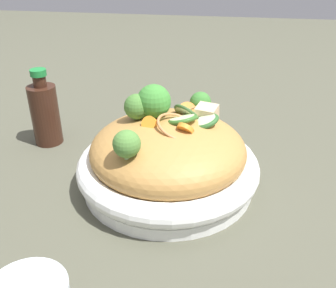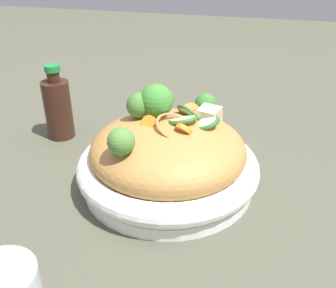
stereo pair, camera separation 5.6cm
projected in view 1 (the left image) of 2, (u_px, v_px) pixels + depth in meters
ground_plane at (168, 184)px, 0.59m from camera, size 3.00×3.00×0.00m
serving_bowl at (168, 169)px, 0.58m from camera, size 0.28×0.28×0.05m
noodle_heap at (168, 149)px, 0.56m from camera, size 0.23×0.23×0.10m
broccoli_florets at (154, 109)px, 0.56m from camera, size 0.14×0.22×0.08m
carrot_coins at (181, 118)px, 0.56m from camera, size 0.09×0.11×0.03m
zucchini_slices at (191, 118)px, 0.56m from camera, size 0.09×0.08×0.04m
chicken_chunks at (176, 112)px, 0.58m from camera, size 0.13×0.05×0.03m
soy_sauce_bottle at (45, 113)px, 0.69m from camera, size 0.05×0.05×0.14m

